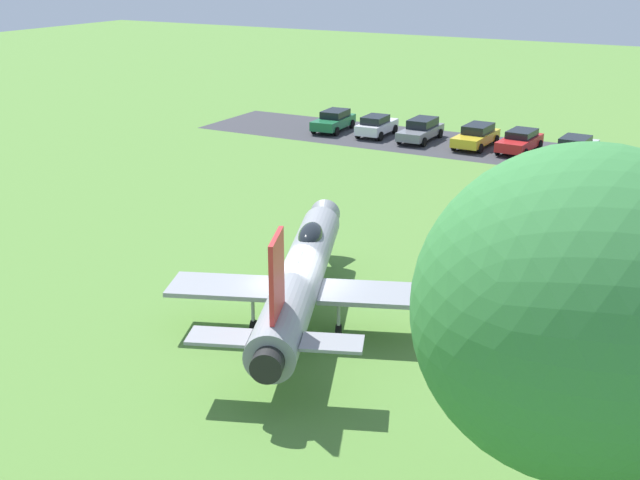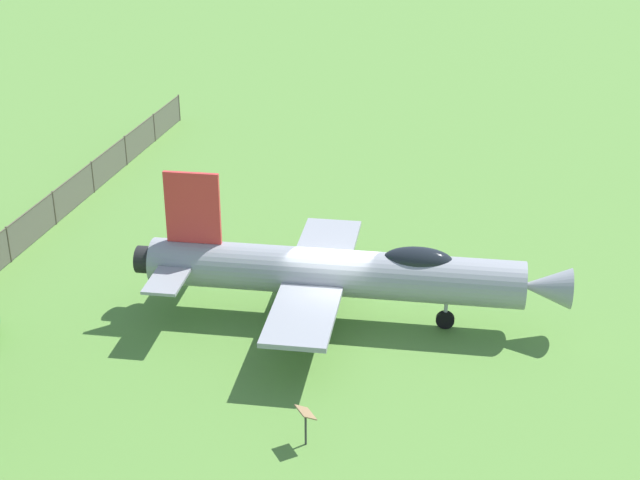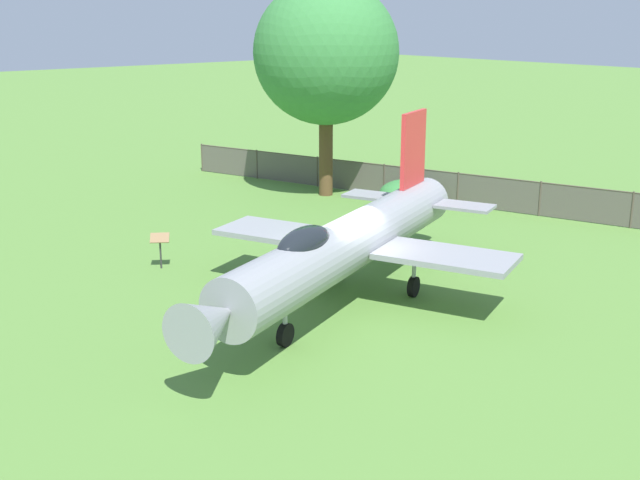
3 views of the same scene
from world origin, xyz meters
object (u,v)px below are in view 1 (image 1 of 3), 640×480
info_plaque (493,309)px  parked_car_silver (576,147)px  parked_car_gray (421,130)px  parked_car_white (376,125)px  shade_tree (583,313)px  parked_car_green (334,120)px  parked_car_red (520,141)px  display_jet (302,273)px  parked_car_yellow (476,136)px

info_plaque → parked_car_silver: (3.21, -26.75, -0.09)m
parked_car_gray → parked_car_white: parked_car_gray is taller
info_plaque → parked_car_silver: size_ratio=0.26×
shade_tree → parked_car_gray: shade_tree is taller
shade_tree → parked_car_green: bearing=-55.9°
parked_car_red → parked_car_white: parked_car_white is taller
info_plaque → parked_car_gray: 30.22m
parked_car_gray → parked_car_green: parked_car_gray is taller
display_jet → shade_tree: shade_tree is taller
parked_car_yellow → parked_car_green: parked_car_yellow is taller
display_jet → parked_car_white: bearing=-1.7°
parked_car_red → parked_car_yellow: parked_car_yellow is taller
display_jet → parked_car_yellow: 29.48m
parked_car_silver → parked_car_green: 17.54m
parked_car_red → parked_car_yellow: size_ratio=0.95×
parked_car_green → parked_car_white: bearing=83.5°
parked_car_silver → parked_car_white: (14.00, 0.12, 0.01)m
parked_car_gray → parked_car_green: (6.89, 0.09, -0.01)m
info_plaque → parked_car_yellow: 28.63m
display_jet → shade_tree: 14.75m
display_jet → parked_car_white: display_jet is taller
shade_tree → parked_car_green: 45.93m
parked_car_yellow → display_jet: bearing=8.4°
parked_car_silver → parked_car_gray: size_ratio=0.91×
display_jet → parked_car_red: size_ratio=2.97×
display_jet → parked_car_silver: bearing=-28.3°
shade_tree → parked_car_white: bearing=-59.6°
display_jet → parked_car_gray: bearing=-7.8°
info_plaque → parked_car_green: 33.86m
shade_tree → info_plaque: bearing=-66.2°
parked_car_yellow → parked_car_green: bearing=-88.0°
info_plaque → parked_car_gray: size_ratio=0.24×
shade_tree → parked_car_gray: bearing=-63.7°
parked_car_yellow → info_plaque: bearing=21.5°
shade_tree → parked_car_silver: 38.97m
shade_tree → parked_car_red: 40.02m
parked_car_gray → display_jet: bearing=13.7°
display_jet → parked_car_gray: (7.61, -29.21, -1.00)m
parked_car_silver → parked_car_red: bearing=90.1°
parked_car_yellow → parked_car_green: (10.90, 0.12, -0.00)m
display_jet → parked_car_red: 29.27m
display_jet → parked_car_red: (0.59, -29.25, -1.03)m
parked_car_silver → parked_car_white: size_ratio=1.07×
info_plaque → parked_car_white: bearing=-57.1°
parked_car_red → parked_car_green: size_ratio=1.00×
shade_tree → parked_car_red: size_ratio=2.08×
shade_tree → parked_car_gray: (18.71, -37.83, -5.47)m
display_jet → parked_car_yellow: bearing=-15.4°
parked_car_green → parked_car_silver: bearing=85.5°
shade_tree → parked_car_white: (22.05, -37.62, -5.47)m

